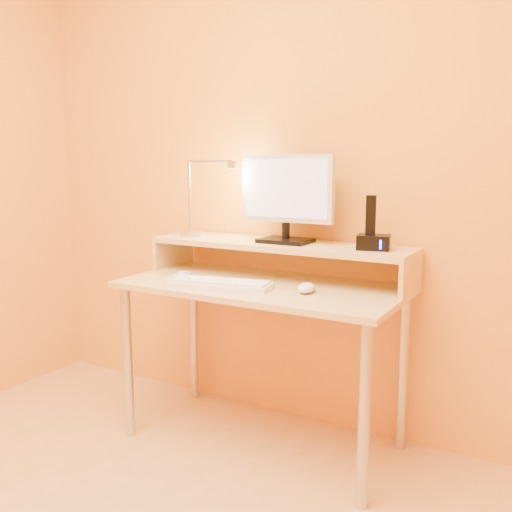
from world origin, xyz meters
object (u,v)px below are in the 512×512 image
Objects in this scene: monitor_panel at (287,188)px; remote_control at (179,277)px; lamp_base at (190,234)px; phone_dock at (373,242)px; mouse at (306,288)px; keyboard at (221,285)px.

monitor_panel is 0.61m from remote_control.
phone_dock reaches higher than lamp_base.
phone_dock reaches higher than remote_control.
lamp_base is 0.77× the size of phone_dock.
remote_control is (-0.80, -0.25, -0.18)m from phone_dock.
monitor_panel reaches higher than mouse.
mouse is at bearing -48.40° from monitor_panel.
lamp_base is (-0.50, -0.04, -0.23)m from monitor_panel.
monitor_panel is at bearing 121.96° from mouse.
keyboard is 0.36m from mouse.
phone_dock is at bearing 17.77° from keyboard.
phone_dock is 0.65m from keyboard.
keyboard is (-0.54, -0.30, -0.18)m from phone_dock.
phone_dock is (0.90, 0.03, 0.02)m from lamp_base.
phone_dock is 0.31× the size of keyboard.
phone_dock reaches higher than keyboard.
phone_dock reaches higher than mouse.
mouse reaches higher than remote_control.
lamp_base is 0.87× the size of mouse.
keyboard is (-0.15, -0.31, -0.39)m from monitor_panel.
mouse is at bearing 3.63° from keyboard.
lamp_base is 0.29m from remote_control.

